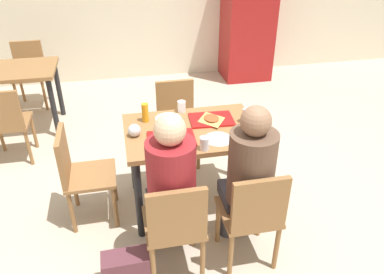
{
  "coord_description": "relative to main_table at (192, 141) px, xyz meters",
  "views": [
    {
      "loc": [
        -0.54,
        -2.61,
        2.26
      ],
      "look_at": [
        0.0,
        0.0,
        0.68
      ],
      "focal_mm": 35.56,
      "sensor_mm": 36.0,
      "label": 1
    }
  ],
  "objects": [
    {
      "name": "ground_plane",
      "position": [
        0.0,
        0.0,
        -0.66
      ],
      "size": [
        10.0,
        10.0,
        0.02
      ],
      "primitive_type": "cube",
      "color": "#B7A893"
    },
    {
      "name": "main_table",
      "position": [
        0.0,
        0.0,
        0.0
      ],
      "size": [
        1.08,
        0.75,
        0.76
      ],
      "color": "olive",
      "rests_on": "ground_plane"
    },
    {
      "name": "chair_near_left",
      "position": [
        -0.27,
        -0.76,
        -0.16
      ],
      "size": [
        0.4,
        0.4,
        0.83
      ],
      "color": "olive",
      "rests_on": "ground_plane"
    },
    {
      "name": "chair_near_right",
      "position": [
        0.27,
        -0.76,
        -0.16
      ],
      "size": [
        0.4,
        0.4,
        0.83
      ],
      "color": "olive",
      "rests_on": "ground_plane"
    },
    {
      "name": "chair_far_side",
      "position": [
        0.0,
        0.76,
        -0.16
      ],
      "size": [
        0.4,
        0.4,
        0.83
      ],
      "color": "olive",
      "rests_on": "ground_plane"
    },
    {
      "name": "chair_left_end",
      "position": [
        -0.92,
        0.0,
        -0.16
      ],
      "size": [
        0.4,
        0.4,
        0.83
      ],
      "color": "olive",
      "rests_on": "ground_plane"
    },
    {
      "name": "person_in_red",
      "position": [
        -0.27,
        -0.62,
        0.08
      ],
      "size": [
        0.32,
        0.42,
        1.24
      ],
      "color": "#383842",
      "rests_on": "ground_plane"
    },
    {
      "name": "person_in_brown_jacket",
      "position": [
        0.27,
        -0.62,
        0.08
      ],
      "size": [
        0.32,
        0.42,
        1.24
      ],
      "color": "#383842",
      "rests_on": "ground_plane"
    },
    {
      "name": "tray_red_near",
      "position": [
        -0.19,
        -0.13,
        0.12
      ],
      "size": [
        0.37,
        0.27,
        0.02
      ],
      "primitive_type": "cube",
      "rotation": [
        0.0,
        0.0,
        -0.04
      ],
      "color": "#B21414",
      "rests_on": "main_table"
    },
    {
      "name": "tray_red_far",
      "position": [
        0.19,
        0.11,
        0.12
      ],
      "size": [
        0.38,
        0.28,
        0.02
      ],
      "primitive_type": "cube",
      "rotation": [
        0.0,
        0.0,
        -0.06
      ],
      "color": "#B21414",
      "rests_on": "main_table"
    },
    {
      "name": "paper_plate_center",
      "position": [
        -0.16,
        0.21,
        0.12
      ],
      "size": [
        0.22,
        0.22,
        0.01
      ],
      "primitive_type": "cylinder",
      "color": "white",
      "rests_on": "main_table"
    },
    {
      "name": "paper_plate_near_edge",
      "position": [
        0.16,
        -0.21,
        0.12
      ],
      "size": [
        0.22,
        0.22,
        0.01
      ],
      "primitive_type": "cylinder",
      "color": "white",
      "rests_on": "main_table"
    },
    {
      "name": "pizza_slice_a",
      "position": [
        -0.2,
        -0.14,
        0.14
      ],
      "size": [
        0.19,
        0.25,
        0.02
      ],
      "color": "#DBAD60",
      "rests_on": "tray_red_near"
    },
    {
      "name": "pizza_slice_b",
      "position": [
        0.19,
        0.09,
        0.14
      ],
      "size": [
        0.19,
        0.23,
        0.02
      ],
      "color": "tan",
      "rests_on": "tray_red_far"
    },
    {
      "name": "plastic_cup_a",
      "position": [
        -0.03,
        0.32,
        0.16
      ],
      "size": [
        0.07,
        0.07,
        0.1
      ],
      "primitive_type": "cylinder",
      "color": "white",
      "rests_on": "main_table"
    },
    {
      "name": "plastic_cup_b",
      "position": [
        0.03,
        -0.32,
        0.16
      ],
      "size": [
        0.07,
        0.07,
        0.1
      ],
      "primitive_type": "cylinder",
      "color": "white",
      "rests_on": "main_table"
    },
    {
      "name": "soda_can",
      "position": [
        0.46,
        0.02,
        0.17
      ],
      "size": [
        0.07,
        0.07,
        0.12
      ],
      "primitive_type": "cylinder",
      "color": "#B7BCC6",
      "rests_on": "main_table"
    },
    {
      "name": "condiment_bottle",
      "position": [
        -0.35,
        0.21,
        0.19
      ],
      "size": [
        0.06,
        0.06,
        0.16
      ],
      "primitive_type": "cylinder",
      "color": "orange",
      "rests_on": "main_table"
    },
    {
      "name": "foil_bundle",
      "position": [
        -0.46,
        -0.02,
        0.16
      ],
      "size": [
        0.1,
        0.1,
        0.1
      ],
      "primitive_type": "sphere",
      "color": "silver",
      "rests_on": "main_table"
    },
    {
      "name": "handbag",
      "position": [
        -0.62,
        -0.77,
        -0.51
      ],
      "size": [
        0.32,
        0.17,
        0.28
      ],
      "primitive_type": "cube",
      "rotation": [
        0.0,
        0.0,
        0.02
      ],
      "color": "#592D38",
      "rests_on": "ground_plane"
    },
    {
      "name": "drink_fridge",
      "position": [
        1.44,
        2.85,
        0.3
      ],
      "size": [
        0.7,
        0.6,
        1.9
      ],
      "primitive_type": "cube",
      "color": "maroon",
      "rests_on": "ground_plane"
    },
    {
      "name": "background_table",
      "position": [
        -1.67,
        1.75,
        -0.02
      ],
      "size": [
        0.9,
        0.7,
        0.76
      ],
      "color": "olive",
      "rests_on": "ground_plane"
    },
    {
      "name": "background_chair_near",
      "position": [
        -1.67,
        1.01,
        -0.16
      ],
      "size": [
        0.4,
        0.4,
        0.83
      ],
      "color": "olive",
      "rests_on": "ground_plane"
    },
    {
      "name": "background_chair_far",
      "position": [
        -1.67,
        2.48,
        -0.16
      ],
      "size": [
        0.4,
        0.4,
        0.83
      ],
      "color": "olive",
      "rests_on": "ground_plane"
    }
  ]
}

